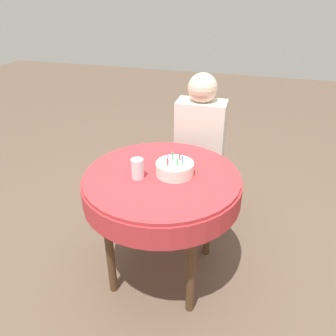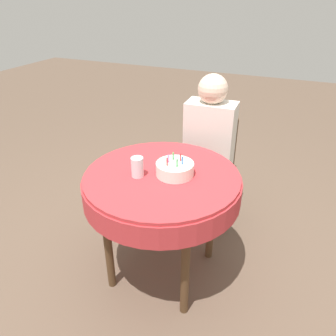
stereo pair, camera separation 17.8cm
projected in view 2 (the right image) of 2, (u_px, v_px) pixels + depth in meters
name	position (u px, v px, depth m)	size (l,w,h in m)	color
ground_plane	(163.00, 269.00, 2.26)	(12.00, 12.00, 0.00)	brown
dining_table	(162.00, 188.00, 1.94)	(0.93, 0.93, 0.76)	#BC3338
chair	(210.00, 166.00, 2.63)	(0.40, 0.40, 0.83)	#4C331E
person	(209.00, 140.00, 2.44)	(0.37, 0.31, 1.19)	beige
birthday_cake	(175.00, 169.00, 1.88)	(0.22, 0.22, 0.12)	white
drinking_glass	(137.00, 167.00, 1.85)	(0.07, 0.07, 0.12)	silver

